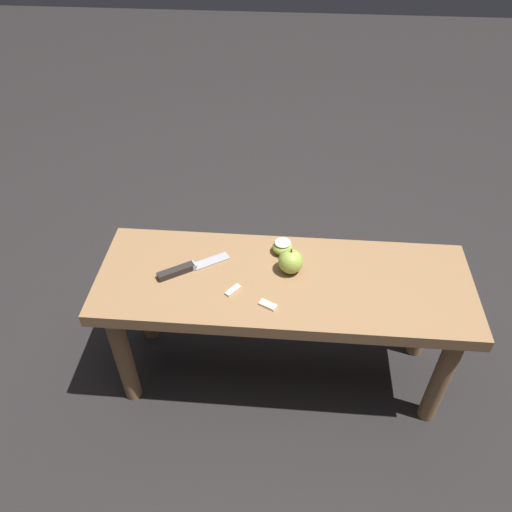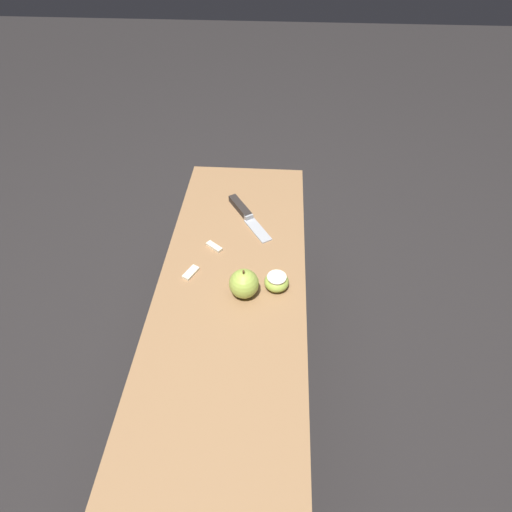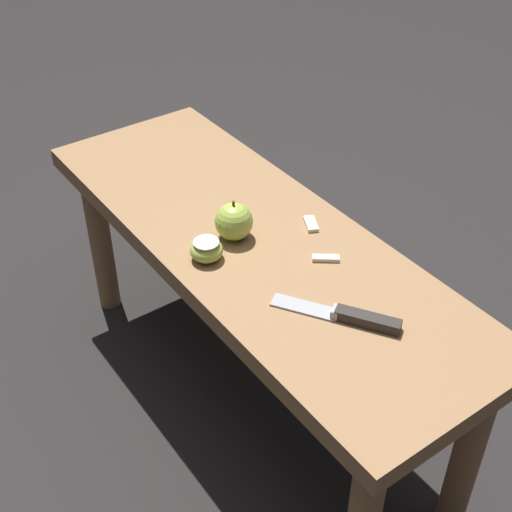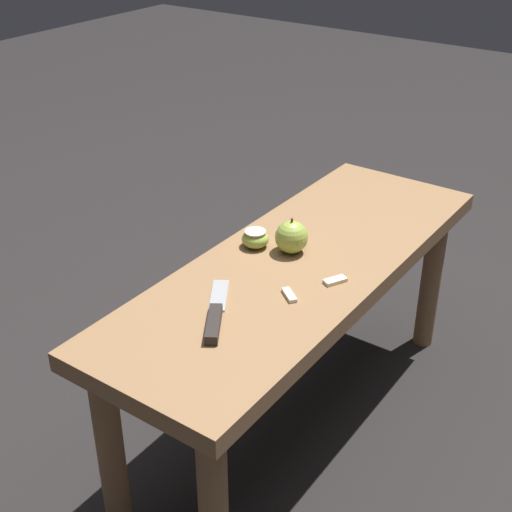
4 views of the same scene
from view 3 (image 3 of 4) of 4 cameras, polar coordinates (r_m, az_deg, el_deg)
ground_plane at (r=1.68m, az=-0.13°, el=-10.91°), size 8.00×8.00×0.00m
wooden_bench at (r=1.42m, az=-0.15°, el=-0.66°), size 1.08×0.38×0.46m
knife at (r=1.19m, az=7.71°, el=-4.85°), size 0.20×0.14×0.02m
apple_whole at (r=1.35m, az=-1.78°, el=2.78°), size 0.07×0.07×0.08m
apple_cut at (r=1.30m, az=-3.98°, el=0.49°), size 0.06×0.06×0.04m
apple_slice_near_knife at (r=1.40m, az=4.42°, el=2.57°), size 0.05×0.04×0.01m
apple_slice_center at (r=1.31m, az=5.60°, el=-0.18°), size 0.04×0.05×0.01m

